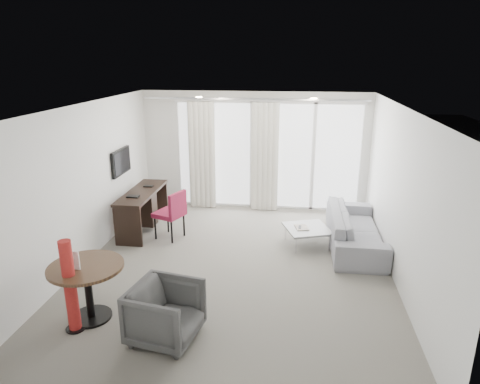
# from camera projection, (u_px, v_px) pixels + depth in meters

# --- Properties ---
(floor) EXTENTS (5.00, 6.00, 0.00)m
(floor) POSITION_uv_depth(u_px,v_px,m) (235.00, 266.00, 7.06)
(floor) COLOR slate
(floor) RESTS_ON ground
(ceiling) EXTENTS (5.00, 6.00, 0.00)m
(ceiling) POSITION_uv_depth(u_px,v_px,m) (235.00, 107.00, 6.27)
(ceiling) COLOR white
(ceiling) RESTS_ON ground
(wall_left) EXTENTS (0.00, 6.00, 2.60)m
(wall_left) POSITION_uv_depth(u_px,v_px,m) (84.00, 185.00, 6.98)
(wall_left) COLOR silver
(wall_left) RESTS_ON ground
(wall_right) EXTENTS (0.00, 6.00, 2.60)m
(wall_right) POSITION_uv_depth(u_px,v_px,m) (401.00, 198.00, 6.35)
(wall_right) COLOR silver
(wall_right) RESTS_ON ground
(wall_front) EXTENTS (5.00, 0.00, 2.60)m
(wall_front) POSITION_uv_depth(u_px,v_px,m) (187.00, 292.00, 3.83)
(wall_front) COLOR silver
(wall_front) RESTS_ON ground
(window_panel) EXTENTS (4.00, 0.02, 2.38)m
(window_panel) POSITION_uv_depth(u_px,v_px,m) (268.00, 156.00, 9.48)
(window_panel) COLOR white
(window_panel) RESTS_ON ground
(window_frame) EXTENTS (4.10, 0.06, 2.44)m
(window_frame) POSITION_uv_depth(u_px,v_px,m) (268.00, 156.00, 9.46)
(window_frame) COLOR white
(window_frame) RESTS_ON ground
(curtain_left) EXTENTS (0.60, 0.20, 2.38)m
(curtain_left) POSITION_uv_depth(u_px,v_px,m) (202.00, 156.00, 9.50)
(curtain_left) COLOR beige
(curtain_left) RESTS_ON ground
(curtain_right) EXTENTS (0.60, 0.20, 2.38)m
(curtain_right) POSITION_uv_depth(u_px,v_px,m) (265.00, 158.00, 9.33)
(curtain_right) COLOR beige
(curtain_right) RESTS_ON ground
(curtain_track) EXTENTS (4.80, 0.04, 0.04)m
(curtain_track) POSITION_uv_depth(u_px,v_px,m) (254.00, 99.00, 8.98)
(curtain_track) COLOR #B2B2B7
(curtain_track) RESTS_ON ceiling
(downlight_a) EXTENTS (0.12, 0.12, 0.02)m
(downlight_a) POSITION_uv_depth(u_px,v_px,m) (199.00, 97.00, 7.90)
(downlight_a) COLOR #FFE0B2
(downlight_a) RESTS_ON ceiling
(downlight_b) EXTENTS (0.12, 0.12, 0.02)m
(downlight_b) POSITION_uv_depth(u_px,v_px,m) (314.00, 99.00, 7.63)
(downlight_b) COLOR #FFE0B2
(downlight_b) RESTS_ON ceiling
(desk) EXTENTS (0.53, 1.70, 0.80)m
(desk) POSITION_uv_depth(u_px,v_px,m) (143.00, 211.00, 8.45)
(desk) COLOR black
(desk) RESTS_ON floor
(tv) EXTENTS (0.05, 0.80, 0.50)m
(tv) POSITION_uv_depth(u_px,v_px,m) (121.00, 162.00, 8.33)
(tv) COLOR black
(tv) RESTS_ON wall_left
(desk_chair) EXTENTS (0.65, 0.63, 0.94)m
(desk_chair) POSITION_uv_depth(u_px,v_px,m) (169.00, 214.00, 8.05)
(desk_chair) COLOR maroon
(desk_chair) RESTS_ON floor
(round_table) EXTENTS (1.15, 1.15, 0.77)m
(round_table) POSITION_uv_depth(u_px,v_px,m) (89.00, 292.00, 5.56)
(round_table) COLOR #442E1C
(round_table) RESTS_ON floor
(menu_card) EXTENTS (0.13, 0.04, 0.24)m
(menu_card) POSITION_uv_depth(u_px,v_px,m) (76.00, 272.00, 5.37)
(menu_card) COLOR white
(menu_card) RESTS_ON round_table
(red_lamp) EXTENTS (0.28, 0.28, 1.22)m
(red_lamp) POSITION_uv_depth(u_px,v_px,m) (70.00, 286.00, 5.25)
(red_lamp) COLOR #A2201D
(red_lamp) RESTS_ON floor
(tub_armchair) EXTENTS (0.92, 0.90, 0.72)m
(tub_armchair) POSITION_uv_depth(u_px,v_px,m) (166.00, 313.00, 5.15)
(tub_armchair) COLOR #3D3D3D
(tub_armchair) RESTS_ON floor
(coffee_table) EXTENTS (0.95, 0.95, 0.34)m
(coffee_table) POSITION_uv_depth(u_px,v_px,m) (307.00, 236.00, 7.82)
(coffee_table) COLOR gray
(coffee_table) RESTS_ON floor
(remote) EXTENTS (0.05, 0.15, 0.02)m
(remote) POSITION_uv_depth(u_px,v_px,m) (300.00, 227.00, 7.75)
(remote) COLOR black
(remote) RESTS_ON coffee_table
(magazine) EXTENTS (0.27, 0.32, 0.02)m
(magazine) POSITION_uv_depth(u_px,v_px,m) (302.00, 227.00, 7.75)
(magazine) COLOR gray
(magazine) RESTS_ON coffee_table
(sofa) EXTENTS (0.88, 2.26, 0.66)m
(sofa) POSITION_uv_depth(u_px,v_px,m) (355.00, 228.00, 7.75)
(sofa) COLOR gray
(sofa) RESTS_ON floor
(terrace_slab) EXTENTS (5.60, 3.00, 0.12)m
(terrace_slab) POSITION_uv_depth(u_px,v_px,m) (271.00, 190.00, 11.29)
(terrace_slab) COLOR #4D4D50
(terrace_slab) RESTS_ON ground
(rattan_chair_a) EXTENTS (0.55, 0.55, 0.76)m
(rattan_chair_a) POSITION_uv_depth(u_px,v_px,m) (282.00, 176.00, 10.99)
(rattan_chair_a) COLOR #44321C
(rattan_chair_a) RESTS_ON terrace_slab
(rattan_chair_b) EXTENTS (0.65, 0.65, 0.91)m
(rattan_chair_b) POSITION_uv_depth(u_px,v_px,m) (336.00, 168.00, 11.39)
(rattan_chair_b) COLOR #44321C
(rattan_chair_b) RESTS_ON terrace_slab
(rattan_table) EXTENTS (0.59, 0.59, 0.47)m
(rattan_table) POSITION_uv_depth(u_px,v_px,m) (298.00, 180.00, 11.07)
(rattan_table) COLOR #44321C
(rattan_table) RESTS_ON terrace_slab
(balustrade) EXTENTS (5.50, 0.06, 1.05)m
(balustrade) POSITION_uv_depth(u_px,v_px,m) (274.00, 157.00, 12.49)
(balustrade) COLOR #B2B2B7
(balustrade) RESTS_ON terrace_slab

